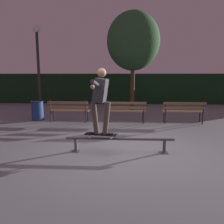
{
  "coord_description": "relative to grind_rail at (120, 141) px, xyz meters",
  "views": [
    {
      "loc": [
        0.09,
        -5.18,
        1.82
      ],
      "look_at": [
        -0.23,
        0.66,
        0.85
      ],
      "focal_mm": 34.77,
      "sensor_mm": 36.0,
      "label": 1
    }
  ],
  "objects": [
    {
      "name": "tree_behind_benches",
      "position": [
        0.56,
        6.56,
        3.3
      ],
      "size": [
        2.7,
        2.7,
        5.07
      ],
      "color": "#4C3828",
      "rests_on": "ground"
    },
    {
      "name": "park_bench_leftmost",
      "position": [
        -2.08,
        3.35,
        0.26
      ],
      "size": [
        1.61,
        0.43,
        0.88
      ],
      "color": "#282623",
      "rests_on": "ground"
    },
    {
      "name": "lamp_post_left",
      "position": [
        -3.5,
        4.07,
        2.2
      ],
      "size": [
        0.32,
        0.32,
        3.9
      ],
      "color": "#282623",
      "rests_on": "ground"
    },
    {
      "name": "skateboarder",
      "position": [
        -0.45,
        -0.0,
        1.09
      ],
      "size": [
        0.63,
        1.4,
        1.56
      ],
      "color": "black",
      "rests_on": "skateboard"
    },
    {
      "name": "trash_can",
      "position": [
        -3.5,
        3.72,
        0.14
      ],
      "size": [
        0.52,
        0.52,
        0.8
      ],
      "color": "navy",
      "rests_on": "ground"
    },
    {
      "name": "grind_rail",
      "position": [
        0.0,
        0.0,
        0.0
      ],
      "size": [
        2.61,
        0.18,
        0.36
      ],
      "color": "#47474C",
      "rests_on": "ground"
    },
    {
      "name": "ground_plane",
      "position": [
        0.0,
        0.14,
        -0.28
      ],
      "size": [
        90.0,
        90.0,
        0.0
      ],
      "primitive_type": "plane",
      "color": "slate"
    },
    {
      "name": "park_bench_right_center",
      "position": [
        2.4,
        3.35,
        0.26
      ],
      "size": [
        1.61,
        0.43,
        0.88
      ],
      "color": "#282623",
      "rests_on": "ground"
    },
    {
      "name": "hedge_backdrop",
      "position": [
        0.0,
        9.81,
        0.71
      ],
      "size": [
        24.0,
        1.2,
        1.98
      ],
      "primitive_type": "cube",
      "color": "black",
      "rests_on": "ground"
    },
    {
      "name": "skateboard",
      "position": [
        -0.45,
        0.0,
        0.16
      ],
      "size": [
        0.8,
        0.31,
        0.09
      ],
      "color": "black",
      "rests_on": "grind_rail"
    },
    {
      "name": "park_bench_left_center",
      "position": [
        0.16,
        3.35,
        0.26
      ],
      "size": [
        1.61,
        0.43,
        0.88
      ],
      "color": "#282623",
      "rests_on": "ground"
    }
  ]
}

